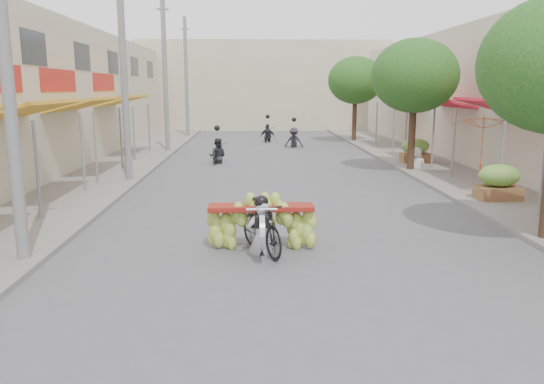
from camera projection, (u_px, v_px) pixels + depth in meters
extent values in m
plane|color=#535358|center=(324.00, 327.00, 7.48)|extent=(120.00, 120.00, 0.00)
cube|color=slate|center=(107.00, 168.00, 21.92)|extent=(4.00, 60.00, 0.12)
cube|color=slate|center=(440.00, 167.00, 22.45)|extent=(4.00, 60.00, 0.12)
cylinder|color=slate|center=(12.00, 182.00, 11.71)|extent=(0.08, 0.08, 2.55)
cube|color=gold|center=(28.00, 109.00, 14.53)|extent=(1.77, 4.00, 0.53)
cylinder|color=slate|center=(37.00, 173.00, 13.08)|extent=(0.08, 0.08, 2.55)
cylinder|color=slate|center=(83.00, 155.00, 16.61)|extent=(0.08, 0.08, 2.55)
cube|color=gold|center=(85.00, 104.00, 19.43)|extent=(1.77, 4.00, 0.53)
cylinder|color=slate|center=(96.00, 150.00, 17.98)|extent=(0.08, 0.08, 2.55)
cylinder|color=slate|center=(121.00, 139.00, 21.51)|extent=(0.08, 0.08, 2.55)
cube|color=#AC1C17|center=(58.00, 80.00, 19.23)|extent=(0.10, 3.50, 0.80)
cube|color=gold|center=(123.00, 100.00, 25.31)|extent=(1.77, 4.00, 0.53)
cylinder|color=slate|center=(134.00, 134.00, 23.87)|extent=(0.08, 0.08, 2.55)
cylinder|color=slate|center=(149.00, 128.00, 27.39)|extent=(0.08, 0.08, 2.55)
cube|color=#AC1C17|center=(104.00, 82.00, 25.12)|extent=(0.10, 3.50, 0.80)
cube|color=#1E2328|center=(33.00, 48.00, 17.08)|extent=(0.08, 2.00, 1.10)
cube|color=#1E2328|center=(82.00, 57.00, 21.98)|extent=(0.08, 2.00, 1.10)
cube|color=#1E2328|center=(113.00, 63.00, 26.89)|extent=(0.08, 2.00, 1.10)
cube|color=#1E2328|center=(134.00, 67.00, 31.79)|extent=(0.08, 2.00, 1.10)
cube|color=#1E2328|center=(150.00, 69.00, 36.69)|extent=(0.08, 2.00, 1.10)
cylinder|color=slate|center=(543.00, 171.00, 13.26)|extent=(0.08, 0.08, 2.55)
cube|color=red|center=(504.00, 106.00, 17.03)|extent=(1.77, 4.20, 0.53)
cylinder|color=slate|center=(502.00, 160.00, 15.42)|extent=(0.08, 0.08, 2.55)
cylinder|color=slate|center=(453.00, 146.00, 19.15)|extent=(0.08, 0.08, 2.55)
cube|color=red|center=(439.00, 102.00, 22.91)|extent=(1.77, 4.20, 0.53)
cylinder|color=slate|center=(433.00, 140.00, 21.30)|extent=(0.08, 0.08, 2.55)
cylinder|color=slate|center=(406.00, 132.00, 25.03)|extent=(0.08, 0.08, 2.55)
cube|color=red|center=(400.00, 99.00, 28.80)|extent=(1.77, 4.20, 0.53)
cylinder|color=slate|center=(394.00, 129.00, 27.19)|extent=(0.08, 0.08, 2.55)
cylinder|color=slate|center=(376.00, 124.00, 30.91)|extent=(0.08, 0.08, 2.55)
cube|color=#C3B79A|center=(263.00, 86.00, 44.07)|extent=(20.00, 6.00, 7.00)
cylinder|color=slate|center=(4.00, 50.00, 9.45)|extent=(0.24, 0.24, 8.00)
cylinder|color=slate|center=(124.00, 68.00, 18.28)|extent=(0.24, 0.24, 8.00)
cylinder|color=slate|center=(165.00, 75.00, 27.10)|extent=(0.24, 0.24, 8.00)
cube|color=slate|center=(163.00, 9.00, 26.48)|extent=(0.60, 0.08, 0.08)
cylinder|color=slate|center=(186.00, 78.00, 35.93)|extent=(0.24, 0.24, 8.00)
cube|color=slate|center=(185.00, 29.00, 35.31)|extent=(0.60, 0.08, 0.08)
cylinder|color=#3A2719|center=(412.00, 132.00, 21.11)|extent=(0.28, 0.28, 3.20)
ellipsoid|color=#27581B|center=(415.00, 76.00, 20.68)|extent=(3.40, 3.40, 2.90)
cylinder|color=#3A2719|center=(354.00, 116.00, 32.87)|extent=(0.28, 0.28, 3.20)
ellipsoid|color=#27581B|center=(355.00, 80.00, 32.45)|extent=(3.40, 3.40, 2.90)
cube|color=brown|center=(498.00, 191.00, 15.49)|extent=(1.20, 0.80, 0.50)
ellipsoid|color=#649A3A|center=(500.00, 171.00, 15.38)|extent=(1.20, 0.88, 0.66)
cube|color=brown|center=(415.00, 156.00, 23.34)|extent=(1.20, 0.80, 0.50)
ellipsoid|color=#649A3A|center=(416.00, 143.00, 23.22)|extent=(1.20, 0.88, 0.66)
imported|color=black|center=(261.00, 227.00, 10.77)|extent=(1.24, 1.95, 1.12)
cylinder|color=silver|center=(262.00, 232.00, 10.12)|extent=(0.10, 0.66, 0.66)
cube|color=black|center=(262.00, 222.00, 10.18)|extent=(0.28, 0.22, 0.22)
cylinder|color=silver|center=(262.00, 209.00, 10.24)|extent=(0.60, 0.05, 0.05)
cube|color=maroon|center=(261.00, 207.00, 11.05)|extent=(2.19, 0.55, 0.10)
imported|color=silver|center=(261.00, 200.00, 10.61)|extent=(0.59, 0.44, 1.64)
sphere|color=black|center=(261.00, 161.00, 10.43)|extent=(0.28, 0.28, 0.28)
imported|color=#BF4319|center=(485.00, 115.00, 16.28)|extent=(2.47, 2.47, 1.84)
imported|color=white|center=(417.00, 147.00, 21.79)|extent=(0.83, 0.53, 1.63)
imported|color=black|center=(218.00, 154.00, 23.78)|extent=(0.81, 1.60, 0.86)
imported|color=#282930|center=(217.00, 138.00, 23.65)|extent=(0.86, 0.60, 1.65)
sphere|color=black|center=(217.00, 128.00, 23.56)|extent=(0.26, 0.26, 0.26)
imported|color=black|center=(294.00, 139.00, 30.19)|extent=(0.75, 1.71, 0.97)
imported|color=#282930|center=(294.00, 128.00, 30.07)|extent=(1.14, 0.73, 1.65)
sphere|color=black|center=(294.00, 119.00, 29.98)|extent=(0.26, 0.26, 0.26)
imported|color=black|center=(268.00, 135.00, 33.29)|extent=(0.94, 1.65, 0.87)
imported|color=#282930|center=(268.00, 124.00, 33.16)|extent=(1.07, 0.77, 1.65)
sphere|color=black|center=(268.00, 117.00, 33.07)|extent=(0.26, 0.26, 0.26)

